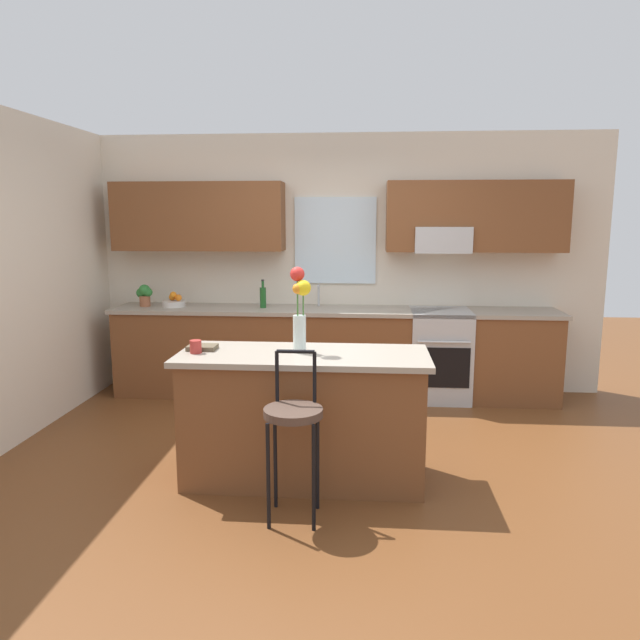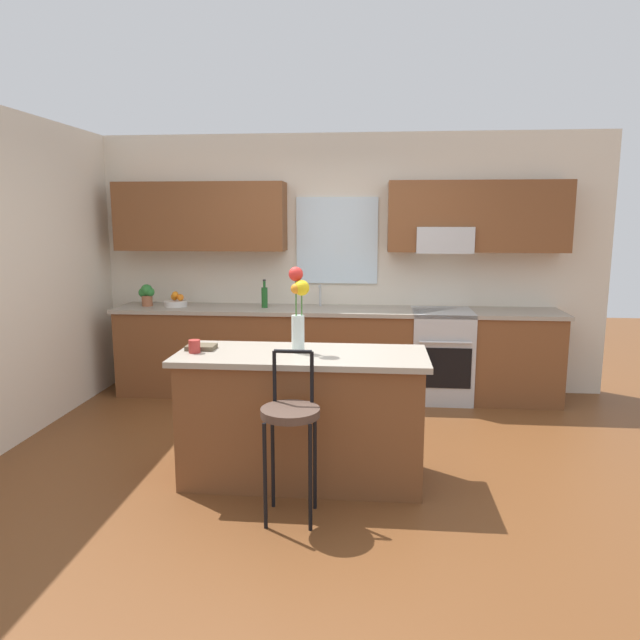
{
  "view_description": "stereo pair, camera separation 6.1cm",
  "coord_description": "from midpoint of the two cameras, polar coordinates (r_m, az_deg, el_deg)",
  "views": [
    {
      "loc": [
        0.34,
        -4.27,
        1.84
      ],
      "look_at": [
        -0.05,
        0.55,
        1.0
      ],
      "focal_mm": 33.16,
      "sensor_mm": 36.0,
      "label": 1
    },
    {
      "loc": [
        0.4,
        -4.27,
        1.84
      ],
      "look_at": [
        -0.05,
        0.55,
        1.0
      ],
      "focal_mm": 33.16,
      "sensor_mm": 36.0,
      "label": 2
    }
  ],
  "objects": [
    {
      "name": "potted_plant_small",
      "position": [
        6.47,
        -16.84,
        2.41
      ],
      "size": [
        0.18,
        0.12,
        0.23
      ],
      "color": "#9E5B3D",
      "rests_on": "counter_run"
    },
    {
      "name": "fruit_bowl_oranges",
      "position": [
        6.38,
        -14.19,
        1.69
      ],
      "size": [
        0.24,
        0.24,
        0.16
      ],
      "color": "silver",
      "rests_on": "counter_run"
    },
    {
      "name": "kitchen_island",
      "position": [
        4.21,
        -2.01,
        -9.27
      ],
      "size": [
        1.73,
        0.7,
        0.92
      ],
      "color": "brown",
      "rests_on": "ground"
    },
    {
      "name": "bottle_olive_oil",
      "position": [
        6.12,
        -5.81,
        2.25
      ],
      "size": [
        0.06,
        0.06,
        0.29
      ],
      "color": "#1E5923",
      "rests_on": "counter_run"
    },
    {
      "name": "cookbook",
      "position": [
        4.27,
        -11.69,
        -2.6
      ],
      "size": [
        0.2,
        0.15,
        0.03
      ],
      "primitive_type": "cube",
      "color": "brown",
      "rests_on": "kitchen_island"
    },
    {
      "name": "bar_stool_near",
      "position": [
        3.62,
        -3.06,
        -9.6
      ],
      "size": [
        0.36,
        0.36,
        1.04
      ],
      "color": "black",
      "rests_on": "ground"
    },
    {
      "name": "sink_faucet",
      "position": [
        6.19,
        -0.43,
        2.62
      ],
      "size": [
        0.02,
        0.13,
        0.23
      ],
      "color": "#B7BABC",
      "rests_on": "counter_run"
    },
    {
      "name": "oven_range",
      "position": [
        6.15,
        11.17,
        -3.32
      ],
      "size": [
        0.6,
        0.64,
        0.92
      ],
      "color": "#B7BABC",
      "rests_on": "ground"
    },
    {
      "name": "ground_plane",
      "position": [
        4.67,
        -0.37,
        -13.38
      ],
      "size": [
        14.0,
        14.0,
        0.0
      ],
      "primitive_type": "plane",
      "color": "brown"
    },
    {
      "name": "flower_vase",
      "position": [
        4.05,
        -2.39,
        1.37
      ],
      "size": [
        0.15,
        0.15,
        0.59
      ],
      "color": "silver",
      "rests_on": "kitchen_island"
    },
    {
      "name": "back_wall_assembly",
      "position": [
        6.27,
        1.39,
        6.85
      ],
      "size": [
        5.6,
        0.5,
        2.7
      ],
      "color": "beige",
      "rests_on": "ground"
    },
    {
      "name": "counter_run",
      "position": [
        6.14,
        0.99,
        -3.09
      ],
      "size": [
        4.56,
        0.64,
        0.92
      ],
      "color": "brown",
      "rests_on": "ground"
    },
    {
      "name": "mug_ceramic",
      "position": [
        4.16,
        -12.32,
        -2.54
      ],
      "size": [
        0.08,
        0.08,
        0.09
      ],
      "primitive_type": "cylinder",
      "color": "#A52D28",
      "rests_on": "kitchen_island"
    },
    {
      "name": "wall_left",
      "position": [
        5.45,
        -28.03,
        3.54
      ],
      "size": [
        0.12,
        4.6,
        2.7
      ],
      "primitive_type": "cube",
      "color": "beige",
      "rests_on": "ground"
    }
  ]
}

